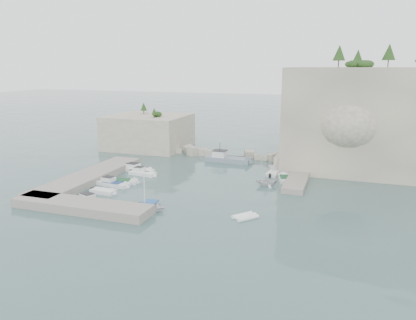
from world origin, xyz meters
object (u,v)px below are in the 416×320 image
(tender_east_b, at_px, (284,180))
(motorboat_c, at_px, (121,184))
(motorboat_e, at_px, (103,193))
(motorboat_f, at_px, (92,204))
(tender_east_a, at_px, (267,185))
(tender_east_c, at_px, (274,174))
(tender_east_d, at_px, (280,172))
(rowboat, at_px, (145,209))
(work_boat, at_px, (228,162))
(motorboat_a, at_px, (137,171))
(inflatable_dinghy, at_px, (245,218))
(motorboat_b, at_px, (143,175))
(motorboat_d, at_px, (113,186))

(tender_east_b, bearing_deg, motorboat_c, 98.04)
(motorboat_e, height_order, motorboat_f, motorboat_f)
(tender_east_a, bearing_deg, tender_east_b, -52.54)
(motorboat_f, distance_m, tender_east_b, 28.90)
(tender_east_c, relative_size, tender_east_d, 1.18)
(rowboat, height_order, tender_east_c, rowboat)
(tender_east_a, distance_m, tender_east_b, 4.09)
(tender_east_b, xyz_separation_m, tender_east_c, (-2.23, 3.18, 0.00))
(tender_east_a, xyz_separation_m, work_boat, (-9.62, 12.63, 0.00))
(motorboat_a, distance_m, tender_east_a, 22.16)
(inflatable_dinghy, bearing_deg, work_boat, 60.13)
(motorboat_f, height_order, tender_east_c, motorboat_f)
(motorboat_a, distance_m, tender_east_d, 23.92)
(rowboat, bearing_deg, motorboat_e, 62.28)
(motorboat_b, height_order, motorboat_c, motorboat_b)
(inflatable_dinghy, height_order, tender_east_b, tender_east_b)
(tender_east_b, bearing_deg, motorboat_d, 100.48)
(motorboat_c, xyz_separation_m, motorboat_d, (-0.52, -1.42, 0.00))
(motorboat_a, relative_size, motorboat_d, 1.19)
(rowboat, bearing_deg, motorboat_c, 41.50)
(motorboat_d, bearing_deg, tender_east_d, 42.78)
(motorboat_b, height_order, work_boat, work_boat)
(tender_east_d, bearing_deg, rowboat, 140.41)
(motorboat_f, bearing_deg, motorboat_e, 126.08)
(motorboat_d, distance_m, tender_east_b, 25.98)
(tender_east_c, bearing_deg, motorboat_d, 128.53)
(motorboat_b, xyz_separation_m, inflatable_dinghy, (20.23, -13.14, 0.00))
(rowboat, xyz_separation_m, inflatable_dinghy, (12.33, 1.18, 0.00))
(motorboat_b, xyz_separation_m, tender_east_d, (20.80, 8.97, 0.00))
(motorboat_a, bearing_deg, tender_east_a, 9.37)
(motorboat_a, height_order, rowboat, motorboat_a)
(motorboat_f, bearing_deg, tender_east_c, 70.47)
(motorboat_f, xyz_separation_m, inflatable_dinghy, (19.69, 1.72, 0.00))
(motorboat_c, height_order, tender_east_c, same)
(motorboat_c, height_order, work_boat, work_boat)
(motorboat_b, height_order, tender_east_d, tender_east_d)
(tender_east_c, bearing_deg, tender_east_b, -140.42)
(motorboat_d, height_order, tender_east_b, motorboat_d)
(motorboat_d, distance_m, work_boat, 23.39)
(motorboat_e, bearing_deg, tender_east_b, 35.15)
(motorboat_a, height_order, tender_east_b, motorboat_a)
(motorboat_f, bearing_deg, work_boat, 92.02)
(inflatable_dinghy, height_order, work_boat, work_boat)
(tender_east_c, bearing_deg, motorboat_b, 115.19)
(tender_east_a, bearing_deg, inflatable_dinghy, 157.86)
(tender_east_d, bearing_deg, tender_east_c, 139.70)
(rowboat, xyz_separation_m, tender_east_c, (12.05, 21.80, 0.00))
(motorboat_d, bearing_deg, motorboat_a, 101.95)
(motorboat_f, height_order, work_boat, work_boat)
(motorboat_b, bearing_deg, tender_east_c, 27.84)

